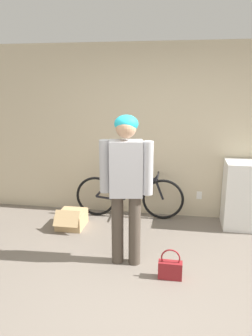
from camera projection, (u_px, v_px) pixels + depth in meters
ground_plane at (148, 310)px, 3.01m from camera, size 14.00×14.00×0.00m
wall_back at (165, 133)px, 4.91m from camera, size 8.00×0.07×2.60m
person at (126, 177)px, 3.56m from camera, size 0.59×0.27×1.70m
bicycle at (129, 196)px, 5.02m from camera, size 1.67×0.46×0.70m
handbag at (170, 269)px, 3.47m from camera, size 0.25×0.10×0.34m
cardboard_box at (72, 219)px, 4.74m from camera, size 0.37×0.51×0.31m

